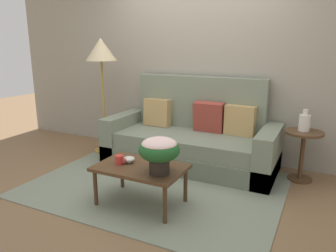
{
  "coord_description": "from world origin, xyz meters",
  "views": [
    {
      "loc": [
        1.61,
        -2.94,
        1.54
      ],
      "look_at": [
        0.08,
        0.15,
        0.67
      ],
      "focal_mm": 34.38,
      "sensor_mm": 36.0,
      "label": 1
    }
  ],
  "objects": [
    {
      "name": "coffee_mug",
      "position": [
        -0.14,
        -0.48,
        0.44
      ],
      "size": [
        0.12,
        0.08,
        0.09
      ],
      "color": "red",
      "rests_on": "coffee_table"
    },
    {
      "name": "coffee_table",
      "position": [
        0.07,
        -0.44,
        0.36
      ],
      "size": [
        0.86,
        0.56,
        0.4
      ],
      "color": "#442D1B",
      "rests_on": "ground"
    },
    {
      "name": "table_vase",
      "position": [
        1.43,
        0.91,
        0.69
      ],
      "size": [
        0.12,
        0.12,
        0.25
      ],
      "color": "silver",
      "rests_on": "side_table"
    },
    {
      "name": "area_rug",
      "position": [
        0.0,
        0.01,
        0.01
      ],
      "size": [
        2.71,
        2.0,
        0.01
      ],
      "primitive_type": "cube",
      "color": "gray",
      "rests_on": "ground"
    },
    {
      "name": "wall_back",
      "position": [
        0.0,
        1.3,
        1.43
      ],
      "size": [
        6.4,
        0.12,
        2.86
      ],
      "primitive_type": "cube",
      "color": "gray",
      "rests_on": "ground"
    },
    {
      "name": "ground_plane",
      "position": [
        0.0,
        0.0,
        0.0
      ],
      "size": [
        14.0,
        14.0,
        0.0
      ],
      "primitive_type": "plane",
      "color": "brown"
    },
    {
      "name": "side_table",
      "position": [
        1.44,
        0.9,
        0.41
      ],
      "size": [
        0.42,
        0.42,
        0.59
      ],
      "color": "#4C331E",
      "rests_on": "ground"
    },
    {
      "name": "floor_lamp",
      "position": [
        -1.25,
        0.74,
        1.39
      ],
      "size": [
        0.43,
        0.43,
        1.64
      ],
      "color": "olive",
      "rests_on": "ground"
    },
    {
      "name": "couch",
      "position": [
        0.09,
        0.83,
        0.33
      ],
      "size": [
        2.2,
        0.9,
        1.13
      ],
      "color": "#626B59",
      "rests_on": "ground"
    },
    {
      "name": "potted_plant",
      "position": [
        0.32,
        -0.52,
        0.62
      ],
      "size": [
        0.38,
        0.38,
        0.34
      ],
      "color": "black",
      "rests_on": "coffee_table"
    },
    {
      "name": "snack_bowl",
      "position": [
        -0.08,
        -0.4,
        0.44
      ],
      "size": [
        0.12,
        0.12,
        0.06
      ],
      "color": "silver",
      "rests_on": "coffee_table"
    }
  ]
}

